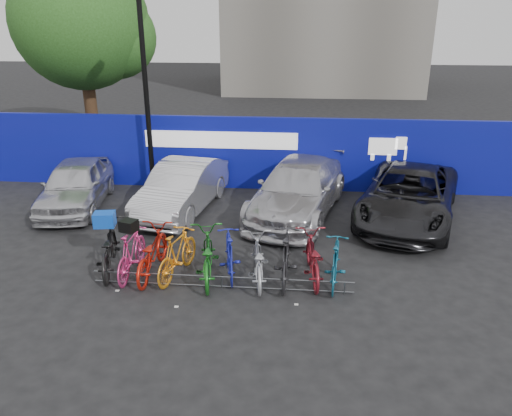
# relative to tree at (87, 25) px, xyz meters

# --- Properties ---
(ground) EXTENTS (100.00, 100.00, 0.00)m
(ground) POSITION_rel_tree_xyz_m (6.77, -10.06, -5.07)
(ground) COLOR black
(ground) RESTS_ON ground
(hoarding) EXTENTS (22.00, 0.18, 2.40)m
(hoarding) POSITION_rel_tree_xyz_m (6.78, -4.06, -3.86)
(hoarding) COLOR #091287
(hoarding) RESTS_ON ground
(tree) EXTENTS (5.40, 5.20, 7.80)m
(tree) POSITION_rel_tree_xyz_m (0.00, 0.00, 0.00)
(tree) COLOR #382314
(tree) RESTS_ON ground
(lamppost) EXTENTS (0.25, 0.50, 6.11)m
(lamppost) POSITION_rel_tree_xyz_m (3.57, -4.66, -1.80)
(lamppost) COLOR black
(lamppost) RESTS_ON ground
(bike_rack) EXTENTS (5.60, 0.03, 0.30)m
(bike_rack) POSITION_rel_tree_xyz_m (6.77, -10.66, -4.91)
(bike_rack) COLOR #595B60
(bike_rack) RESTS_ON ground
(car_0) EXTENTS (2.31, 4.37, 1.42)m
(car_0) POSITION_rel_tree_xyz_m (1.69, -6.26, -4.36)
(car_0) COLOR silver
(car_0) RESTS_ON ground
(car_1) EXTENTS (2.21, 4.53, 1.43)m
(car_1) POSITION_rel_tree_xyz_m (4.93, -6.27, -4.35)
(car_1) COLOR silver
(car_1) RESTS_ON ground
(car_2) EXTENTS (3.32, 5.54, 1.50)m
(car_2) POSITION_rel_tree_xyz_m (8.33, -6.18, -4.32)
(car_2) COLOR #B6B5BA
(car_2) RESTS_ON ground
(car_3) EXTENTS (3.90, 5.74, 1.46)m
(car_3) POSITION_rel_tree_xyz_m (11.44, -6.40, -4.34)
(car_3) COLOR black
(car_3) RESTS_ON ground
(bike_0) EXTENTS (1.21, 2.20, 1.09)m
(bike_0) POSITION_rel_tree_xyz_m (4.10, -10.06, -4.52)
(bike_0) COLOR black
(bike_0) RESTS_ON ground
(bike_1) EXTENTS (0.54, 1.79, 1.07)m
(bike_1) POSITION_rel_tree_xyz_m (4.69, -10.22, -4.53)
(bike_1) COLOR #E0327E
(bike_1) RESTS_ON ground
(bike_2) EXTENTS (0.77, 2.05, 1.06)m
(bike_2) POSITION_rel_tree_xyz_m (5.13, -10.15, -4.54)
(bike_2) COLOR #B91B0D
(bike_2) RESTS_ON ground
(bike_3) EXTENTS (0.93, 1.87, 1.08)m
(bike_3) POSITION_rel_tree_xyz_m (5.72, -10.20, -4.53)
(bike_3) COLOR orange
(bike_3) RESTS_ON ground
(bike_4) EXTENTS (1.05, 2.15, 1.08)m
(bike_4) POSITION_rel_tree_xyz_m (6.38, -10.23, -4.53)
(bike_4) COLOR #18691A
(bike_4) RESTS_ON ground
(bike_5) EXTENTS (0.81, 1.76, 1.02)m
(bike_5) POSITION_rel_tree_xyz_m (6.86, -10.05, -4.56)
(bike_5) COLOR #1C23AC
(bike_5) RESTS_ON ground
(bike_6) EXTENTS (0.89, 1.94, 0.98)m
(bike_6) POSITION_rel_tree_xyz_m (7.50, -10.23, -4.58)
(bike_6) COLOR #ADB0B6
(bike_6) RESTS_ON ground
(bike_7) EXTENTS (0.57, 1.91, 1.14)m
(bike_7) POSITION_rel_tree_xyz_m (8.12, -10.20, -4.50)
(bike_7) COLOR #242326
(bike_7) RESTS_ON ground
(bike_8) EXTENTS (0.86, 1.98, 1.01)m
(bike_8) POSITION_rel_tree_xyz_m (8.69, -10.03, -4.56)
(bike_8) COLOR maroon
(bike_8) RESTS_ON ground
(bike_9) EXTENTS (0.67, 1.74, 1.02)m
(bike_9) POSITION_rel_tree_xyz_m (9.18, -10.23, -4.56)
(bike_9) COLOR #135A77
(bike_9) RESTS_ON ground
(cargo_crate) EXTENTS (0.49, 0.41, 0.32)m
(cargo_crate) POSITION_rel_tree_xyz_m (4.10, -10.06, -3.82)
(cargo_crate) COLOR blue
(cargo_crate) RESTS_ON bike_0
(cargo_topcase) EXTENTS (0.42, 0.39, 0.25)m
(cargo_topcase) POSITION_rel_tree_xyz_m (4.69, -10.22, -3.87)
(cargo_topcase) COLOR black
(cargo_topcase) RESTS_ON bike_1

